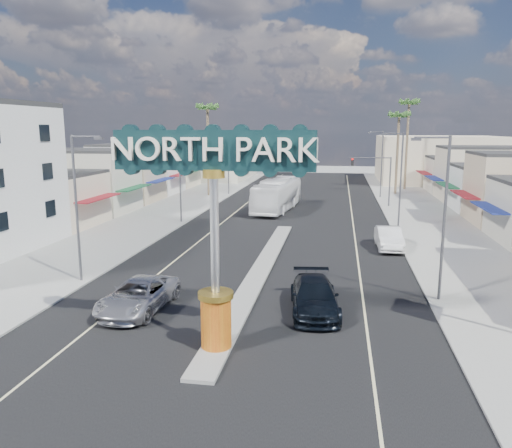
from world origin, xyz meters
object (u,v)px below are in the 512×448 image
(streetlight_r_far, at_px, (381,161))
(traffic_signal_right, at_px, (375,171))
(streetlight_l_near, at_px, (79,201))
(palm_right_mid, at_px, (399,119))
(streetlight_r_mid, at_px, (399,176))
(streetlight_l_mid, at_px, (182,172))
(palm_right_far, at_px, (409,108))
(suv_left, at_px, (138,296))
(car_parked_right, at_px, (389,238))
(city_bus, at_px, (277,195))
(gateway_sign, at_px, (214,214))
(streetlight_l_far, at_px, (230,159))
(suv_right, at_px, (314,297))
(streetlight_r_near, at_px, (442,210))
(traffic_signal_left, at_px, (226,169))
(palm_left_far, at_px, (207,112))

(streetlight_r_far, bearing_deg, traffic_signal_right, -98.86)
(streetlight_l_near, height_order, palm_right_mid, palm_right_mid)
(streetlight_r_mid, relative_size, streetlight_r_far, 1.00)
(traffic_signal_right, height_order, streetlight_l_mid, streetlight_l_mid)
(palm_right_far, height_order, suv_left, palm_right_far)
(streetlight_r_far, relative_size, palm_right_mid, 0.74)
(suv_left, height_order, car_parked_right, car_parked_right)
(streetlight_r_mid, relative_size, city_bus, 0.69)
(gateway_sign, distance_m, streetlight_l_far, 51.10)
(streetlight_l_mid, distance_m, palm_right_mid, 35.44)
(streetlight_r_mid, xyz_separation_m, suv_right, (-6.52, -22.80, -4.23))
(streetlight_r_near, relative_size, car_parked_right, 1.74)
(car_parked_right, bearing_deg, streetlight_r_near, -85.19)
(streetlight_l_far, height_order, palm_right_far, palm_right_far)
(streetlight_l_near, bearing_deg, city_bus, 73.92)
(streetlight_l_far, distance_m, streetlight_r_far, 20.87)
(traffic_signal_left, distance_m, city_bus, 8.95)
(streetlight_r_near, xyz_separation_m, palm_right_mid, (2.57, 46.00, 5.54))
(streetlight_r_near, bearing_deg, palm_right_mid, 86.81)
(car_parked_right, bearing_deg, traffic_signal_right, 87.56)
(gateway_sign, distance_m, car_parked_right, 22.59)
(traffic_signal_left, relative_size, streetlight_r_mid, 0.67)
(suv_left, relative_size, car_parked_right, 1.13)
(suv_right, bearing_deg, city_bus, 93.29)
(gateway_sign, distance_m, traffic_signal_right, 43.04)
(streetlight_l_mid, relative_size, streetlight_r_far, 1.00)
(streetlight_l_mid, xyz_separation_m, palm_left_far, (-2.57, 20.00, 6.43))
(gateway_sign, height_order, streetlight_r_mid, gateway_sign)
(suv_left, bearing_deg, streetlight_l_mid, 106.29)
(palm_left_far, xyz_separation_m, palm_right_far, (28.00, 12.00, 0.89))
(streetlight_r_far, bearing_deg, streetlight_l_mid, -133.48)
(suv_left, xyz_separation_m, car_parked_right, (14.14, 16.15, 0.04))
(palm_left_far, relative_size, city_bus, 1.00)
(traffic_signal_left, relative_size, palm_right_mid, 0.50)
(city_bus, bearing_deg, traffic_signal_right, 29.10)
(palm_right_mid, height_order, palm_right_far, palm_right_far)
(gateway_sign, relative_size, streetlight_l_near, 1.02)
(streetlight_l_mid, relative_size, streetlight_r_near, 1.00)
(car_parked_right, xyz_separation_m, city_bus, (-11.00, 17.19, 0.96))
(streetlight_l_far, xyz_separation_m, streetlight_r_far, (20.87, 0.00, 0.00))
(palm_right_far, distance_m, suv_left, 60.71)
(palm_right_far, bearing_deg, palm_right_mid, -108.43)
(traffic_signal_right, distance_m, suv_left, 40.83)
(gateway_sign, height_order, streetlight_r_far, gateway_sign)
(gateway_sign, height_order, streetlight_l_mid, gateway_sign)
(palm_right_mid, distance_m, city_bus, 24.14)
(palm_left_far, distance_m, suv_right, 47.24)
(streetlight_l_mid, xyz_separation_m, streetlight_r_near, (20.87, -20.00, 0.00))
(streetlight_l_mid, relative_size, streetlight_r_mid, 1.00)
(suv_left, bearing_deg, palm_right_mid, 73.99)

